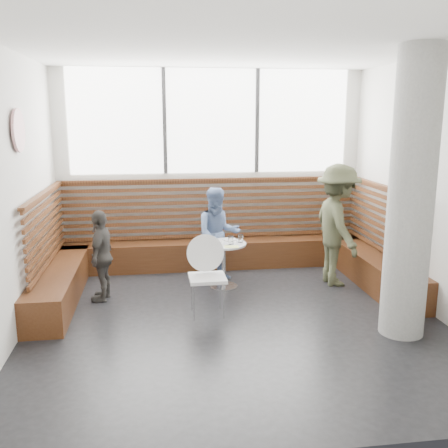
{
  "coord_description": "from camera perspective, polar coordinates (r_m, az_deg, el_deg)",
  "views": [
    {
      "loc": [
        -0.93,
        -5.67,
        2.47
      ],
      "look_at": [
        0.0,
        1.0,
        1.0
      ],
      "focal_mm": 40.0,
      "sensor_mm": 36.0,
      "label": 1
    }
  ],
  "objects": [
    {
      "name": "wall_art",
      "position": [
        6.26,
        -22.44,
        9.86
      ],
      "size": [
        0.03,
        0.5,
        0.5
      ],
      "primitive_type": "cylinder",
      "rotation": [
        0.0,
        1.57,
        0.0
      ],
      "color": "white",
      "rests_on": "room"
    },
    {
      "name": "plate_far",
      "position": [
        7.36,
        0.6,
        -1.78
      ],
      "size": [
        0.21,
        0.21,
        0.01
      ],
      "primitive_type": "cylinder",
      "color": "white",
      "rests_on": "cafe_table"
    },
    {
      "name": "concrete_column",
      "position": [
        5.84,
        20.6,
        2.97
      ],
      "size": [
        0.5,
        0.5,
        3.2
      ],
      "primitive_type": "cylinder",
      "color": "gray",
      "rests_on": "ground"
    },
    {
      "name": "adult_man",
      "position": [
        7.49,
        12.83,
        -0.13
      ],
      "size": [
        0.69,
        1.17,
        1.79
      ],
      "primitive_type": "imported",
      "rotation": [
        0.0,
        0.0,
        1.59
      ],
      "color": "#41452E",
      "rests_on": "ground"
    },
    {
      "name": "glass_mid",
      "position": [
        7.12,
        0.78,
        -1.84
      ],
      "size": [
        0.08,
        0.08,
        0.12
      ],
      "primitive_type": "cylinder",
      "color": "white",
      "rests_on": "cafe_table"
    },
    {
      "name": "room",
      "position": [
        5.81,
        1.36,
        3.73
      ],
      "size": [
        5.0,
        5.0,
        3.2
      ],
      "color": "silver",
      "rests_on": "ground"
    },
    {
      "name": "menu_card",
      "position": [
        6.98,
        0.87,
        -2.6
      ],
      "size": [
        0.21,
        0.16,
        0.0
      ],
      "primitive_type": "cube",
      "rotation": [
        0.0,
        0.0,
        -0.13
      ],
      "color": "#A5C64C",
      "rests_on": "cafe_table"
    },
    {
      "name": "booth",
      "position": [
        7.77,
        -0.79,
        -3.07
      ],
      "size": [
        5.0,
        2.5,
        1.44
      ],
      "color": "#402110",
      "rests_on": "ground"
    },
    {
      "name": "plate_near",
      "position": [
        7.25,
        -0.8,
        -2.0
      ],
      "size": [
        0.19,
        0.19,
        0.01
      ],
      "primitive_type": "cylinder",
      "color": "white",
      "rests_on": "cafe_table"
    },
    {
      "name": "glass_left",
      "position": [
        7.14,
        -1.63,
        -1.87
      ],
      "size": [
        0.06,
        0.06,
        0.1
      ],
      "primitive_type": "cylinder",
      "color": "white",
      "rests_on": "cafe_table"
    },
    {
      "name": "cafe_chair",
      "position": [
        6.29,
        -2.0,
        -5.12
      ],
      "size": [
        0.48,
        0.47,
        0.99
      ],
      "rotation": [
        0.0,
        0.0,
        0.01
      ],
      "color": "white",
      "rests_on": "ground"
    },
    {
      "name": "child_back",
      "position": [
        7.53,
        -0.7,
        -1.19
      ],
      "size": [
        0.72,
        0.58,
        1.42
      ],
      "primitive_type": "imported",
      "rotation": [
        0.0,
        0.0,
        0.07
      ],
      "color": "#5E75A3",
      "rests_on": "ground"
    },
    {
      "name": "cafe_table",
      "position": [
        7.24,
        -0.04,
        -3.64
      ],
      "size": [
        0.65,
        0.65,
        0.67
      ],
      "color": "silver",
      "rests_on": "ground"
    },
    {
      "name": "glass_right",
      "position": [
        7.22,
        1.9,
        -1.63
      ],
      "size": [
        0.08,
        0.08,
        0.12
      ],
      "primitive_type": "cylinder",
      "color": "white",
      "rests_on": "cafe_table"
    },
    {
      "name": "child_left",
      "position": [
        6.94,
        -13.81,
        -3.51
      ],
      "size": [
        0.43,
        0.77,
        1.24
      ],
      "primitive_type": "imported",
      "rotation": [
        0.0,
        0.0,
        -1.76
      ],
      "color": "#43403D",
      "rests_on": "ground"
    }
  ]
}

